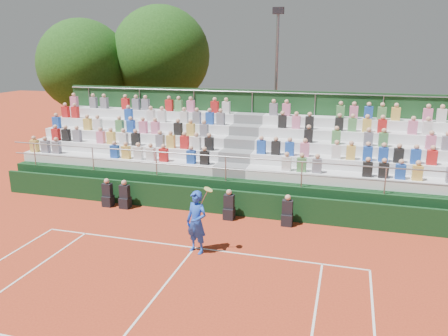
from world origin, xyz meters
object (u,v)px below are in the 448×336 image
(tree_east, at_px, (161,56))
(tennis_player, at_px, (197,222))
(floodlight_mast, at_px, (276,75))
(tree_west, at_px, (84,65))

(tree_east, bearing_deg, tennis_player, -62.79)
(tree_east, distance_m, floodlight_mast, 8.03)
(tennis_player, xyz_separation_m, floodlight_mast, (0.36, 12.43, 3.88))
(tree_west, bearing_deg, tree_east, 25.57)
(tree_west, relative_size, tree_east, 0.91)
(tree_west, xyz_separation_m, tree_east, (4.34, 2.08, 0.58))
(tennis_player, height_order, tree_east, tree_east)
(tree_east, bearing_deg, floodlight_mast, -13.92)
(tree_east, bearing_deg, tree_west, -154.43)
(tennis_player, relative_size, floodlight_mast, 0.26)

